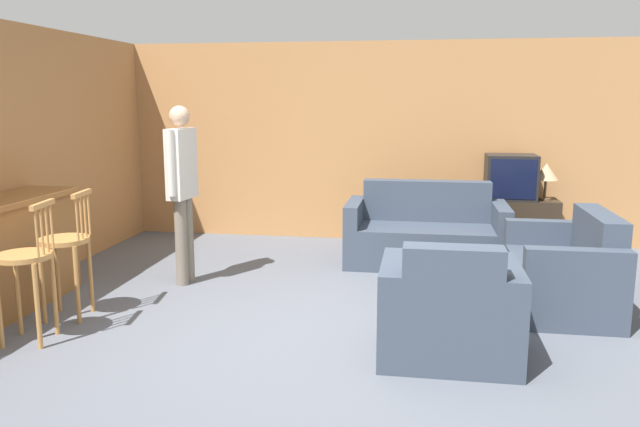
{
  "coord_description": "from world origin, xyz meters",
  "views": [
    {
      "loc": [
        0.72,
        -4.57,
        1.87
      ],
      "look_at": [
        -0.16,
        0.88,
        0.85
      ],
      "focal_mm": 35.0,
      "sensor_mm": 36.0,
      "label": 1
    }
  ],
  "objects_px": {
    "armchair_near": "(449,314)",
    "tv_unit": "(508,225)",
    "tv": "(511,177)",
    "bar_chair_mid": "(66,249)",
    "bar_chair_near": "(26,266)",
    "loveseat_right": "(565,273)",
    "coffee_table": "(438,261)",
    "person_by_window": "(182,183)",
    "table_lamp": "(546,173)",
    "couch_far": "(426,235)"
  },
  "relations": [
    {
      "from": "loveseat_right",
      "to": "tv_unit",
      "type": "relative_size",
      "value": 1.16
    },
    {
      "from": "coffee_table",
      "to": "tv_unit",
      "type": "xyz_separation_m",
      "value": [
        0.91,
        2.1,
        -0.04
      ]
    },
    {
      "from": "tv",
      "to": "table_lamp",
      "type": "height_order",
      "value": "tv"
    },
    {
      "from": "bar_chair_mid",
      "to": "coffee_table",
      "type": "xyz_separation_m",
      "value": [
        3.15,
        1.02,
        -0.24
      ]
    },
    {
      "from": "coffee_table",
      "to": "tv_unit",
      "type": "height_order",
      "value": "tv_unit"
    },
    {
      "from": "table_lamp",
      "to": "armchair_near",
      "type": "bearing_deg",
      "value": -110.15
    },
    {
      "from": "coffee_table",
      "to": "table_lamp",
      "type": "bearing_deg",
      "value": 57.81
    },
    {
      "from": "bar_chair_mid",
      "to": "person_by_window",
      "type": "height_order",
      "value": "person_by_window"
    },
    {
      "from": "couch_far",
      "to": "tv_unit",
      "type": "distance_m",
      "value": 1.3
    },
    {
      "from": "loveseat_right",
      "to": "armchair_near",
      "type": "bearing_deg",
      "value": -129.87
    },
    {
      "from": "bar_chair_near",
      "to": "couch_far",
      "type": "relative_size",
      "value": 0.62
    },
    {
      "from": "armchair_near",
      "to": "person_by_window",
      "type": "xyz_separation_m",
      "value": [
        -2.59,
        1.49,
        0.71
      ]
    },
    {
      "from": "tv_unit",
      "to": "person_by_window",
      "type": "relative_size",
      "value": 0.65
    },
    {
      "from": "armchair_near",
      "to": "bar_chair_near",
      "type": "bearing_deg",
      "value": -176.33
    },
    {
      "from": "couch_far",
      "to": "table_lamp",
      "type": "height_order",
      "value": "table_lamp"
    },
    {
      "from": "loveseat_right",
      "to": "tv",
      "type": "bearing_deg",
      "value": 95.66
    },
    {
      "from": "loveseat_right",
      "to": "person_by_window",
      "type": "distance_m",
      "value": 3.74
    },
    {
      "from": "bar_chair_mid",
      "to": "loveseat_right",
      "type": "distance_m",
      "value": 4.38
    },
    {
      "from": "bar_chair_near",
      "to": "couch_far",
      "type": "bearing_deg",
      "value": 43.43
    },
    {
      "from": "armchair_near",
      "to": "loveseat_right",
      "type": "xyz_separation_m",
      "value": [
        1.08,
        1.29,
        -0.01
      ]
    },
    {
      "from": "tv_unit",
      "to": "tv",
      "type": "height_order",
      "value": "tv"
    },
    {
      "from": "armchair_near",
      "to": "tv",
      "type": "bearing_deg",
      "value": 76.1
    },
    {
      "from": "bar_chair_near",
      "to": "loveseat_right",
      "type": "bearing_deg",
      "value": 19.27
    },
    {
      "from": "coffee_table",
      "to": "tv",
      "type": "xyz_separation_m",
      "value": [
        0.91,
        2.1,
        0.56
      ]
    },
    {
      "from": "bar_chair_mid",
      "to": "table_lamp",
      "type": "bearing_deg",
      "value": 34.98
    },
    {
      "from": "bar_chair_near",
      "to": "loveseat_right",
      "type": "height_order",
      "value": "bar_chair_near"
    },
    {
      "from": "couch_far",
      "to": "tv_unit",
      "type": "xyz_separation_m",
      "value": [
        1.02,
        0.8,
        -0.0
      ]
    },
    {
      "from": "coffee_table",
      "to": "bar_chair_near",
      "type": "bearing_deg",
      "value": -153.37
    },
    {
      "from": "bar_chair_mid",
      "to": "tv",
      "type": "xyz_separation_m",
      "value": [
        4.06,
        3.13,
        0.32
      ]
    },
    {
      "from": "loveseat_right",
      "to": "table_lamp",
      "type": "bearing_deg",
      "value": 84.78
    },
    {
      "from": "bar_chair_mid",
      "to": "couch_far",
      "type": "relative_size",
      "value": 0.62
    },
    {
      "from": "bar_chair_mid",
      "to": "couch_far",
      "type": "height_order",
      "value": "bar_chair_mid"
    },
    {
      "from": "tv_unit",
      "to": "table_lamp",
      "type": "xyz_separation_m",
      "value": [
        0.42,
        0.0,
        0.66
      ]
    },
    {
      "from": "bar_chair_mid",
      "to": "person_by_window",
      "type": "xyz_separation_m",
      "value": [
        0.61,
        1.14,
        0.43
      ]
    },
    {
      "from": "couch_far",
      "to": "bar_chair_mid",
      "type": "bearing_deg",
      "value": -142.61
    },
    {
      "from": "armchair_near",
      "to": "tv_unit",
      "type": "relative_size",
      "value": 0.85
    },
    {
      "from": "bar_chair_near",
      "to": "tv",
      "type": "height_order",
      "value": "tv"
    },
    {
      "from": "armchair_near",
      "to": "tv_unit",
      "type": "xyz_separation_m",
      "value": [
        0.86,
        3.48,
        -0.0
      ]
    },
    {
      "from": "bar_chair_mid",
      "to": "person_by_window",
      "type": "bearing_deg",
      "value": 62.04
    },
    {
      "from": "bar_chair_near",
      "to": "armchair_near",
      "type": "xyz_separation_m",
      "value": [
        3.2,
        0.21,
        -0.28
      ]
    },
    {
      "from": "coffee_table",
      "to": "tv",
      "type": "distance_m",
      "value": 2.36
    },
    {
      "from": "bar_chair_mid",
      "to": "tv",
      "type": "height_order",
      "value": "tv"
    },
    {
      "from": "tv",
      "to": "person_by_window",
      "type": "relative_size",
      "value": 0.33
    },
    {
      "from": "person_by_window",
      "to": "tv",
      "type": "bearing_deg",
      "value": 29.93
    },
    {
      "from": "armchair_near",
      "to": "tv",
      "type": "height_order",
      "value": "tv"
    },
    {
      "from": "couch_far",
      "to": "tv",
      "type": "xyz_separation_m",
      "value": [
        1.02,
        0.8,
        0.6
      ]
    },
    {
      "from": "bar_chair_mid",
      "to": "tv",
      "type": "relative_size",
      "value": 1.84
    },
    {
      "from": "couch_far",
      "to": "person_by_window",
      "type": "height_order",
      "value": "person_by_window"
    },
    {
      "from": "loveseat_right",
      "to": "coffee_table",
      "type": "bearing_deg",
      "value": 175.69
    },
    {
      "from": "armchair_near",
      "to": "coffee_table",
      "type": "xyz_separation_m",
      "value": [
        -0.05,
        1.37,
        0.03
      ]
    }
  ]
}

